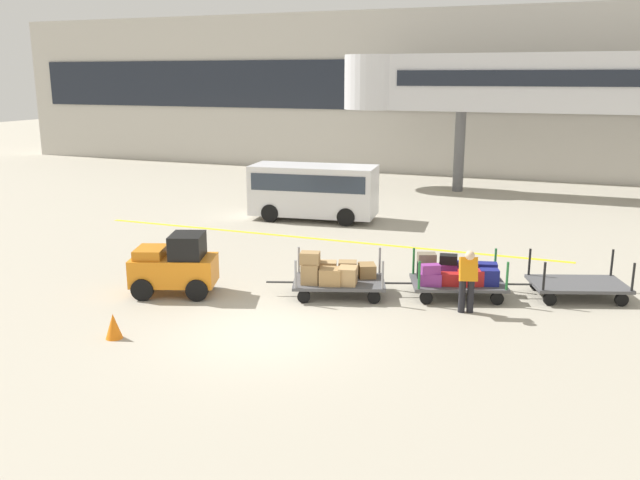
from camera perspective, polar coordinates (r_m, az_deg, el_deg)
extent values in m
plane|color=#A8A08E|center=(14.80, -4.73, -7.79)|extent=(120.00, 120.00, 0.00)
cube|color=yellow|center=(22.95, -0.36, 0.12)|extent=(16.76, 0.24, 0.01)
cube|color=#BCB7AD|center=(38.82, 12.60, 12.12)|extent=(59.41, 2.40, 9.01)
cube|color=#1E232D|center=(37.58, 12.32, 12.77)|extent=(56.44, 0.12, 2.80)
cube|color=silver|center=(32.34, 20.12, 12.48)|extent=(16.34, 2.20, 2.60)
cylinder|color=silver|center=(33.77, 4.71, 13.27)|extent=(3.00, 3.00, 2.60)
cube|color=#1E232D|center=(31.20, 20.09, 12.83)|extent=(14.71, 0.08, 0.70)
cylinder|color=#59595B|center=(32.98, 11.79, 7.40)|extent=(0.50, 0.50, 3.84)
cube|color=orange|center=(17.41, -12.33, -2.54)|extent=(2.35, 1.74, 0.70)
cube|color=black|center=(17.16, -11.25, -0.48)|extent=(1.09, 1.20, 0.60)
cube|color=orange|center=(17.44, -14.25, -1.02)|extent=(0.97, 1.12, 0.24)
cylinder|color=black|center=(18.17, -13.98, -3.10)|extent=(0.59, 0.36, 0.56)
cylinder|color=black|center=(17.21, -14.90, -4.10)|extent=(0.59, 0.36, 0.56)
cylinder|color=black|center=(17.85, -9.75, -3.18)|extent=(0.59, 0.36, 0.56)
cylinder|color=black|center=(16.88, -10.44, -4.22)|extent=(0.59, 0.36, 0.56)
cube|color=#4C4C4F|center=(16.98, 1.63, -3.59)|extent=(2.64, 2.09, 0.08)
cylinder|color=gray|center=(17.52, -1.82, -1.71)|extent=(0.06, 0.06, 0.70)
cylinder|color=gray|center=(16.28, -2.10, -2.93)|extent=(0.06, 0.06, 0.70)
cylinder|color=gray|center=(17.52, 5.11, -1.76)|extent=(0.06, 0.06, 0.70)
cylinder|color=gray|center=(16.28, 5.36, -2.98)|extent=(0.06, 0.06, 0.70)
cylinder|color=black|center=(17.63, -1.18, -3.61)|extent=(0.33, 0.20, 0.32)
cylinder|color=black|center=(16.50, -1.39, -4.85)|extent=(0.33, 0.20, 0.32)
cylinder|color=black|center=(17.63, 4.44, -3.65)|extent=(0.33, 0.20, 0.32)
cylinder|color=black|center=(16.50, 4.63, -4.89)|extent=(0.33, 0.20, 0.32)
cylinder|color=#333333|center=(17.05, -3.43, -3.61)|extent=(0.68, 0.28, 0.05)
cube|color=#9E7A4C|center=(17.22, -0.78, -2.49)|extent=(0.54, 0.59, 0.41)
cube|color=#9E7A4C|center=(16.65, -0.85, -2.88)|extent=(0.52, 0.52, 0.51)
cube|color=tan|center=(17.24, 0.70, -2.48)|extent=(0.52, 0.49, 0.40)
cube|color=#A87F4C|center=(16.58, 0.88, -3.12)|extent=(0.64, 0.59, 0.41)
cube|color=#9E7A4C|center=(17.20, 2.37, -2.51)|extent=(0.56, 0.51, 0.42)
cube|color=tan|center=(16.61, 2.38, -3.07)|extent=(0.53, 0.58, 0.44)
cube|color=olive|center=(17.27, 4.02, -2.60)|extent=(0.60, 0.65, 0.34)
cube|color=#A87F4C|center=(17.13, -0.78, -1.50)|extent=(0.54, 0.45, 0.20)
cube|color=#9E7A4C|center=(16.54, -0.85, -1.54)|extent=(0.54, 0.45, 0.30)
cube|color=#4C4C4F|center=(17.24, 11.67, -3.61)|extent=(2.64, 2.09, 0.08)
cylinder|color=#237033|center=(17.59, 7.99, -1.78)|extent=(0.06, 0.06, 0.70)
cylinder|color=#237033|center=(16.36, 8.46, -2.99)|extent=(0.06, 0.06, 0.70)
cylinder|color=#237033|center=(17.95, 14.72, -1.79)|extent=(0.06, 0.06, 0.70)
cylinder|color=#237033|center=(16.74, 15.68, -2.97)|extent=(0.06, 0.06, 0.70)
cylinder|color=black|center=(17.73, 8.57, -3.66)|extent=(0.33, 0.20, 0.32)
cylinder|color=black|center=(16.61, 9.04, -4.89)|extent=(0.33, 0.20, 0.32)
cylinder|color=black|center=(18.02, 14.03, -3.64)|extent=(0.33, 0.20, 0.32)
cylinder|color=black|center=(16.92, 14.87, -4.84)|extent=(0.33, 0.20, 0.32)
cylinder|color=#333333|center=(17.05, 6.69, -3.68)|extent=(0.68, 0.28, 0.05)
cube|color=black|center=(17.38, 9.05, -2.50)|extent=(0.53, 0.41, 0.42)
cube|color=#8C338C|center=(16.72, 9.36, -3.35)|extent=(0.61, 0.36, 0.31)
cube|color=#8C338C|center=(17.39, 10.85, -2.61)|extent=(0.48, 0.41, 0.39)
cube|color=red|center=(16.83, 10.98, -3.30)|extent=(0.61, 0.42, 0.32)
cube|color=navy|center=(17.52, 12.37, -2.50)|extent=(0.52, 0.38, 0.42)
cube|color=red|center=(16.91, 12.72, -3.17)|extent=(0.67, 0.57, 0.39)
cube|color=navy|center=(17.60, 14.01, -2.55)|extent=(0.58, 0.44, 0.41)
cube|color=navy|center=(17.04, 14.22, -3.10)|extent=(0.53, 0.45, 0.41)
cube|color=#726651|center=(17.29, 9.09, -1.48)|extent=(0.55, 0.49, 0.22)
cube|color=#8C338C|center=(16.64, 9.40, -2.46)|extent=(0.53, 0.44, 0.23)
cube|color=black|center=(17.31, 10.90, -1.62)|extent=(0.49, 0.39, 0.23)
cube|color=#4C4C4F|center=(18.00, 21.14, -3.53)|extent=(2.64, 2.09, 0.08)
cylinder|color=black|center=(18.17, 17.44, -1.79)|extent=(0.06, 0.06, 0.70)
cylinder|color=black|center=(16.98, 18.58, -2.95)|extent=(0.06, 0.06, 0.70)
cylinder|color=black|center=(18.85, 23.64, -1.77)|extent=(0.06, 0.06, 0.70)
cylinder|color=black|center=(17.71, 25.15, -2.88)|extent=(0.06, 0.06, 0.70)
cylinder|color=black|center=(18.34, 17.93, -3.61)|extent=(0.33, 0.20, 0.32)
cylinder|color=black|center=(17.25, 19.01, -4.78)|extent=(0.33, 0.20, 0.32)
cylinder|color=black|center=(18.89, 22.97, -3.54)|extent=(0.33, 0.20, 0.32)
cylinder|color=black|center=(17.84, 24.32, -4.66)|extent=(0.33, 0.20, 0.32)
cylinder|color=#333333|center=(17.57, 16.50, -3.64)|extent=(0.68, 0.28, 0.05)
cylinder|color=black|center=(16.13, 12.01, -4.66)|extent=(0.16, 0.16, 0.82)
cylinder|color=black|center=(16.16, 12.72, -4.66)|extent=(0.16, 0.16, 0.82)
cube|color=orange|center=(15.85, 12.54, -2.45)|extent=(0.51, 0.52, 0.61)
sphere|color=beige|center=(15.64, 12.67, -1.29)|extent=(0.22, 0.22, 0.22)
cube|color=silver|center=(25.92, -0.55, 4.29)|extent=(4.99, 2.46, 1.90)
cube|color=#2D3847|center=(25.86, -0.55, 5.16)|extent=(4.62, 2.46, 0.64)
cylinder|color=black|center=(25.67, -4.26, 2.32)|extent=(0.70, 0.32, 0.68)
cylinder|color=black|center=(24.89, 2.25, 1.99)|extent=(0.70, 0.32, 0.68)
cone|color=orange|center=(14.96, -17.20, -7.03)|extent=(0.36, 0.36, 0.55)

